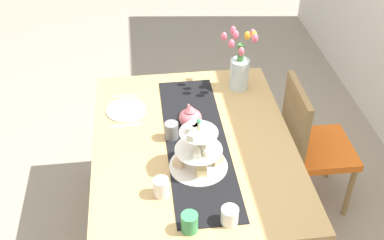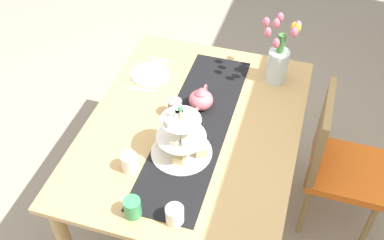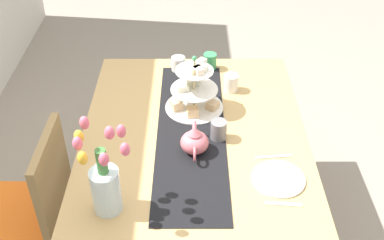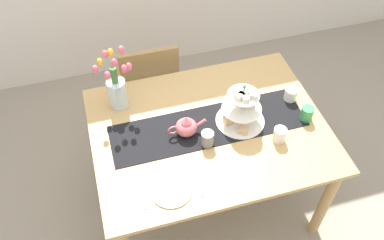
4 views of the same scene
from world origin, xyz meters
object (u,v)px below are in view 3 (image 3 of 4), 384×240
mug_grey (219,130)px  knife_left (274,157)px  tulip_vase (105,181)px  dining_table (194,149)px  chair_left (35,206)px  teapot (195,142)px  dinner_plate_left (278,179)px  fork_left (284,204)px  mug_white_text (231,83)px  cream_jug (178,64)px  tiered_cake_stand (194,93)px  mug_orange (210,61)px

mug_grey → knife_left: bearing=-118.7°
mug_grey → tulip_vase: bearing=133.8°
dining_table → chair_left: size_ratio=1.56×
chair_left → teapot: 0.84m
dinner_plate_left → chair_left: bearing=85.0°
teapot → fork_left: teapot is taller
chair_left → mug_white_text: 1.18m
chair_left → tulip_vase: 0.65m
mug_grey → dining_table: bearing=66.8°
teapot → mug_white_text: 0.55m
cream_jug → knife_left: size_ratio=0.50×
cream_jug → dinner_plate_left: size_ratio=0.37×
tiered_cake_stand → teapot: bearing=-179.5°
tiered_cake_stand → mug_grey: size_ratio=3.20×
dining_table → fork_left: size_ratio=9.44×
dinner_plate_left → mug_white_text: 0.71m
dinner_plate_left → mug_white_text: bearing=13.0°
teapot → fork_left: 0.49m
teapot → mug_orange: 0.75m
fork_left → mug_grey: (0.42, 0.25, 0.05)m
knife_left → mug_white_text: 0.57m
cream_jug → tulip_vase: bearing=166.5°
tiered_cake_stand → dining_table: bearing=-179.2°
fork_left → mug_grey: 0.49m
dining_table → cream_jug: bearing=8.9°
mug_white_text → tulip_vase: bearing=147.4°
cream_jug → fork_left: (-1.05, -0.45, -0.04)m
dining_table → mug_orange: (0.60, -0.09, 0.16)m
dining_table → mug_white_text: size_ratio=14.91×
tulip_vase → knife_left: 0.79m
chair_left → mug_grey: bearing=-78.4°
dining_table → knife_left: size_ratio=8.33×
teapot → mug_white_text: (0.51, -0.20, -0.01)m
tulip_vase → mug_orange: bearing=-22.0°
dinner_plate_left → fork_left: dinner_plate_left is taller
tiered_cake_stand → knife_left: (-0.38, -0.36, -0.10)m
dinner_plate_left → mug_orange: size_ratio=2.42×
dinner_plate_left → knife_left: bearing=0.0°
dinner_plate_left → teapot: bearing=63.0°
dining_table → dinner_plate_left: 0.50m
cream_jug → mug_orange: mug_orange is taller
teapot → dining_table: bearing=0.0°
mug_white_text → mug_orange: bearing=25.2°
cream_jug → mug_orange: (0.02, -0.18, 0.01)m
tiered_cake_stand → teapot: tiered_cake_stand is taller
knife_left → mug_grey: mug_grey is taller
chair_left → tiered_cake_stand: size_ratio=2.99×
tulip_vase → mug_white_text: size_ratio=4.29×
tulip_vase → mug_orange: size_ratio=4.29×
chair_left → tiered_cake_stand: bearing=-61.0°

